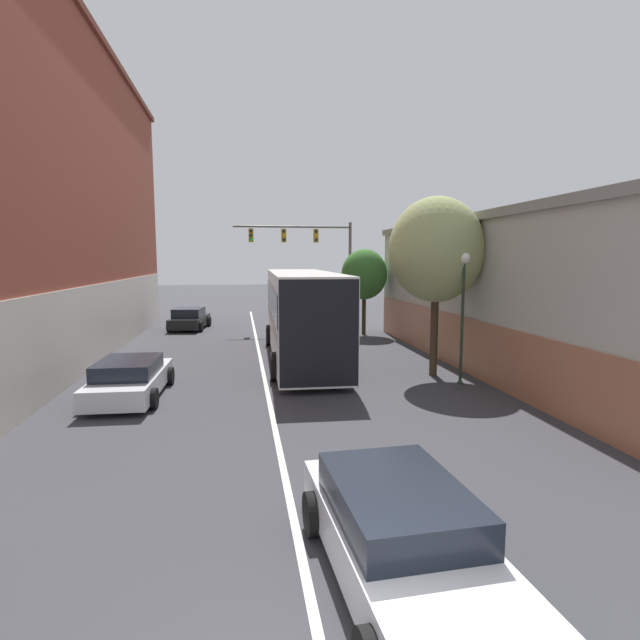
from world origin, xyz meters
TOP-DOWN VIEW (x-y plane):
  - lane_center_line at (0.00, 15.27)m, footprint 0.14×42.53m
  - building_right_storefront at (10.97, 14.01)m, footprint 7.29×21.10m
  - bus at (1.73, 16.95)m, footprint 3.09×11.68m
  - hatchback_foreground at (1.22, 2.19)m, footprint 2.23×4.78m
  - parked_car_left_near at (-4.16, 11.97)m, footprint 2.18×4.52m
  - parked_car_left_mid at (-3.84, 27.05)m, footprint 2.41×4.09m
  - traffic_signal_gantry at (3.56, 26.52)m, footprint 7.16×0.36m
  - street_lamp at (6.50, 11.92)m, footprint 0.38×0.38m
  - street_tree_near at (6.08, 13.29)m, footprint 3.38×3.04m
  - street_tree_far at (6.04, 23.44)m, footprint 2.55×2.29m

SIDE VIEW (x-z plane):
  - lane_center_line at x=0.00m, z-range 0.00..0.01m
  - parked_car_left_near at x=-4.16m, z-range -0.02..1.19m
  - parked_car_left_mid at x=-3.84m, z-range -0.03..1.27m
  - hatchback_foreground at x=1.22m, z-range -0.01..1.27m
  - bus at x=1.73m, z-range 0.22..3.89m
  - street_lamp at x=6.50m, z-range 0.71..5.14m
  - building_right_storefront at x=10.97m, z-range 0.12..5.96m
  - street_tree_far at x=6.04m, z-range 0.97..5.73m
  - street_tree_near at x=6.08m, z-range 1.32..7.71m
  - traffic_signal_gantry at x=3.56m, z-range 1.54..7.96m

